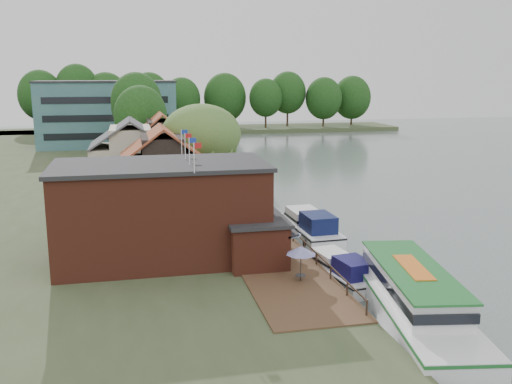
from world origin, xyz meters
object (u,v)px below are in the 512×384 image
umbrella_0 (301,264)px  cruiser_0 (341,267)px  umbrella_5 (253,208)px  cottage_c (162,146)px  tour_boat (416,297)px  hotel_block (108,113)px  cruiser_2 (256,184)px  cottage_a (163,170)px  cottage_b (131,157)px  willow (202,152)px  umbrella_4 (250,217)px  swan (354,296)px  pub (189,210)px  umbrella_1 (287,243)px  umbrella_2 (277,238)px  umbrella_3 (267,225)px  cruiser_1 (310,223)px

umbrella_0 → cruiser_0: size_ratio=0.26×
umbrella_5 → cottage_c: bearing=105.4°
cruiser_0 → tour_boat: bearing=-86.6°
hotel_block → cruiser_2: bearing=-67.3°
cottage_a → cruiser_0: bearing=-60.4°
cottage_b → cruiser_0: cottage_b is taller
willow → umbrella_4: willow is taller
cottage_b → swan: 36.33m
pub → tour_boat: size_ratio=1.30×
cruiser_0 → cottage_c: bearing=95.5°
pub → hotel_block: (-8.00, 71.00, 2.50)m
umbrella_1 → cruiser_2: umbrella_1 is taller
cottage_a → umbrella_4: size_ratio=3.62×
umbrella_1 → umbrella_4: 8.32m
umbrella_1 → umbrella_5: (-0.13, 11.30, 0.00)m
willow → umbrella_0: (3.13, -26.89, -3.93)m
umbrella_4 → umbrella_1: bearing=-82.3°
cottage_a → umbrella_4: bearing=-52.5°
cottage_c → umbrella_2: bearing=-79.2°
umbrella_4 → umbrella_5: 3.21m
pub → umbrella_1: pub is taller
cottage_b → willow: bearing=-33.7°
umbrella_0 → umbrella_1: same height
umbrella_3 → umbrella_0: bearing=-90.6°
willow → cruiser_1: size_ratio=0.96×
cottage_c → umbrella_4: cottage_c is taller
cottage_a → umbrella_0: (7.63, -21.89, -2.96)m
umbrella_4 → cruiser_0: 11.71m
umbrella_0 → umbrella_3: size_ratio=1.00×
hotel_block → umbrella_2: 73.32m
umbrella_4 → cruiser_2: 20.59m
cottage_a → cottage_b: bearing=106.7°
umbrella_0 → umbrella_2: (-0.04, 6.20, 0.00)m
umbrella_2 → cottage_b: bearing=112.4°
umbrella_1 → cruiser_1: size_ratio=0.22×
cruiser_2 → cottage_c: bearing=152.1°
cottage_c → cruiser_0: cottage_c is taller
willow → umbrella_3: size_ratio=4.39×
cottage_b → tour_boat: (16.00, -37.51, -3.57)m
umbrella_3 → hotel_block: bearing=102.3°
hotel_block → umbrella_4: bearing=-77.9°
umbrella_0 → umbrella_5: size_ratio=1.00×
hotel_block → umbrella_0: 79.40m
cottage_b → umbrella_2: cottage_b is taller
umbrella_1 → cruiser_0: 4.31m
cruiser_2 → swan: (-0.97, -34.15, -0.98)m
tour_boat → umbrella_4: bearing=117.9°
hotel_block → umbrella_5: hotel_block is taller
umbrella_3 → cruiser_2: bearing=79.7°
hotel_block → tour_boat: hotel_block is taller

